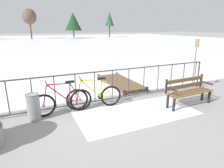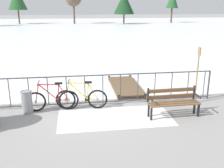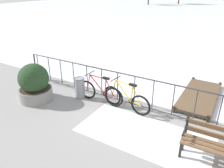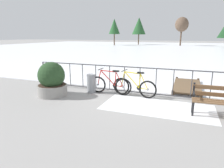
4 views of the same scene
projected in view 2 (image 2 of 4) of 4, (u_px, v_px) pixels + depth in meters
The scene contains 11 objects.
ground_plane at pixel (85, 105), 9.06m from camera, with size 160.00×160.00×0.00m, color gray.
frozen_pond at pixel (76, 29), 35.93m from camera, with size 80.00×56.00×0.03m, color white.
snow_patch at pixel (115, 118), 8.05m from camera, with size 3.48×1.65×0.01m, color white.
railing_fence at pixel (85, 90), 8.90m from camera, with size 9.06×0.06×1.07m.
bicycle_near_railing at pixel (52, 100), 8.50m from camera, with size 1.71×0.52×0.97m.
bicycle_second at pixel (82, 98), 8.63m from camera, with size 1.71×0.52×0.97m.
park_bench at pixel (173, 100), 8.07m from camera, with size 1.62×0.53×0.89m.
trash_bin at pixel (27, 102), 8.31m from camera, with size 0.35×0.35×0.73m.
oar_upright at pixel (197, 72), 8.93m from camera, with size 0.04×0.16×1.98m.
wooden_dock at pixel (125, 86), 10.80m from camera, with size 1.10×2.75×0.20m.
tree_centre at pixel (124, 3), 44.62m from camera, with size 3.56×3.56×5.35m.
Camera 2 is at (-0.30, -8.50, 3.35)m, focal length 41.90 mm.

